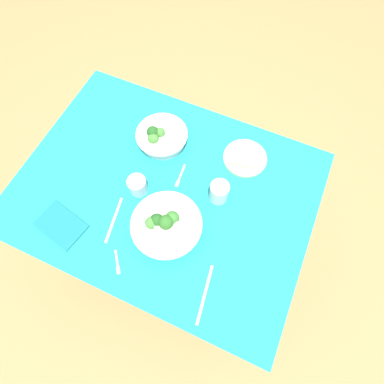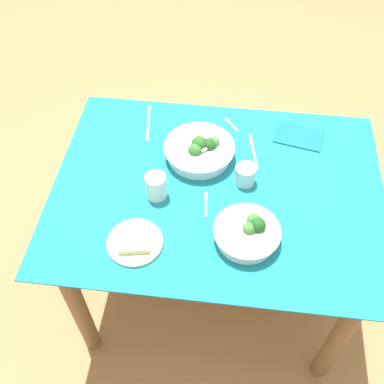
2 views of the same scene
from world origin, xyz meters
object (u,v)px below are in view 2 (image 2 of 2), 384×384
object	(u,v)px
fork_by_far_bowl	(231,124)
table_knife_right	(253,151)
water_glass_center	(245,175)
bread_side_plate	(135,242)
napkin_folded_upper	(299,136)
fork_by_near_bowl	(206,204)
table_knife_left	(148,123)
broccoli_bowl_near	(200,150)
water_glass_side	(156,186)
broccoli_bowl_far	(247,233)

from	to	relation	value
fork_by_far_bowl	table_knife_right	size ratio (longest dim) A/B	0.41
water_glass_center	fork_by_far_bowl	xyz separation A→B (m)	(0.07, -0.31, -0.04)
bread_side_plate	fork_by_far_bowl	xyz separation A→B (m)	(-0.29, -0.63, -0.01)
napkin_folded_upper	fork_by_near_bowl	bearing A→B (deg)	48.68
water_glass_center	table_knife_left	size ratio (longest dim) A/B	0.36
broccoli_bowl_near	water_glass_center	xyz separation A→B (m)	(-0.18, 0.11, 0.00)
water_glass_side	broccoli_bowl_far	bearing A→B (deg)	155.61
table_knife_right	napkin_folded_upper	size ratio (longest dim) A/B	1.03
broccoli_bowl_near	napkin_folded_upper	world-z (taller)	broccoli_bowl_near
broccoli_bowl_far	table_knife_left	world-z (taller)	broccoli_bowl_far
bread_side_plate	water_glass_center	xyz separation A→B (m)	(-0.36, -0.32, 0.03)
broccoli_bowl_near	fork_by_near_bowl	distance (m)	0.24
table_knife_left	water_glass_side	bearing A→B (deg)	7.05
water_glass_side	table_knife_left	xyz separation A→B (m)	(0.10, -0.38, -0.05)
broccoli_bowl_far	broccoli_bowl_near	bearing A→B (deg)	-60.92
broccoli_bowl_far	napkin_folded_upper	xyz separation A→B (m)	(-0.19, -0.53, -0.03)
bread_side_plate	fork_by_far_bowl	size ratio (longest dim) A/B	2.38
fork_by_near_bowl	table_knife_right	bearing A→B (deg)	-34.55
fork_by_far_bowl	fork_by_near_bowl	distance (m)	0.44
fork_by_near_bowl	napkin_folded_upper	bearing A→B (deg)	-46.45
broccoli_bowl_near	broccoli_bowl_far	bearing A→B (deg)	119.08
water_glass_side	table_knife_right	distance (m)	0.44
fork_by_far_bowl	table_knife_left	world-z (taller)	same
bread_side_plate	water_glass_side	xyz separation A→B (m)	(-0.04, -0.22, 0.04)
bread_side_plate	table_knife_right	bearing A→B (deg)	-128.48
broccoli_bowl_far	bread_side_plate	size ratio (longest dim) A/B	1.19
water_glass_side	water_glass_center	bearing A→B (deg)	-162.01
water_glass_side	table_knife_left	bearing A→B (deg)	-75.18
broccoli_bowl_far	table_knife_right	world-z (taller)	broccoli_bowl_far
broccoli_bowl_far	water_glass_center	world-z (taller)	broccoli_bowl_far
bread_side_plate	table_knife_left	bearing A→B (deg)	-84.08
broccoli_bowl_far	bread_side_plate	world-z (taller)	broccoli_bowl_far
water_glass_side	table_knife_right	world-z (taller)	water_glass_side
table_knife_right	table_knife_left	bearing A→B (deg)	-114.89
table_knife_left	table_knife_right	distance (m)	0.46
table_knife_left	napkin_folded_upper	xyz separation A→B (m)	(-0.63, 0.01, 0.00)
water_glass_center	napkin_folded_upper	xyz separation A→B (m)	(-0.21, -0.27, -0.04)
table_knife_left	napkin_folded_upper	distance (m)	0.63
fork_by_far_bowl	fork_by_near_bowl	xyz separation A→B (m)	(0.06, 0.43, 0.00)
fork_by_far_bowl	fork_by_near_bowl	size ratio (longest dim) A/B	0.72
fork_by_near_bowl	water_glass_center	bearing A→B (deg)	-52.18
broccoli_bowl_near	bread_side_plate	size ratio (longest dim) A/B	1.44
water_glass_side	napkin_folded_upper	distance (m)	0.65
broccoli_bowl_far	bread_side_plate	xyz separation A→B (m)	(0.38, 0.07, -0.02)
fork_by_far_bowl	table_knife_right	bearing A→B (deg)	176.62
broccoli_bowl_near	table_knife_left	distance (m)	0.30
table_knife_right	napkin_folded_upper	distance (m)	0.21
bread_side_plate	fork_by_far_bowl	bearing A→B (deg)	-114.37
broccoli_bowl_near	table_knife_right	xyz separation A→B (m)	(-0.21, -0.06, -0.04)
water_glass_center	table_knife_left	world-z (taller)	water_glass_center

